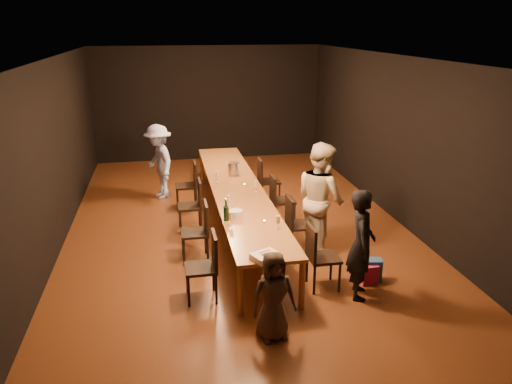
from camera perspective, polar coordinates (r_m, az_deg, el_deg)
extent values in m
plane|color=#431F10|center=(9.16, -2.14, -3.96)|extent=(10.00, 10.00, 0.00)
cube|color=black|center=(13.57, -5.45, 10.02)|extent=(6.00, 0.04, 3.00)
cube|color=black|center=(4.12, 8.33, -11.00)|extent=(6.00, 0.04, 3.00)
cube|color=black|center=(8.79, -22.04, 3.98)|extent=(0.04, 10.00, 3.00)
cube|color=black|center=(9.59, 15.85, 5.79)|extent=(0.04, 10.00, 3.00)
cube|color=silver|center=(8.47, -2.40, 15.12)|extent=(6.00, 10.00, 0.04)
cube|color=brown|center=(8.91, -2.20, 0.35)|extent=(0.90, 6.00, 0.05)
cylinder|color=brown|center=(6.38, -1.81, -11.19)|extent=(0.08, 0.08, 0.70)
cylinder|color=brown|center=(6.53, 5.26, -10.50)|extent=(0.08, 0.08, 0.70)
cylinder|color=brown|center=(11.73, -6.24, 2.87)|extent=(0.08, 0.08, 0.70)
cylinder|color=brown|center=(11.82, -2.36, 3.08)|extent=(0.08, 0.08, 0.70)
imported|color=black|center=(6.77, 11.95, -5.86)|extent=(0.50, 0.63, 1.52)
imported|color=beige|center=(7.94, 7.39, -0.74)|extent=(0.92, 1.05, 1.81)
imported|color=#9AB4EF|center=(10.65, -11.03, 3.42)|extent=(0.90, 1.15, 1.57)
imported|color=#392B20|center=(5.88, 2.00, -11.79)|extent=(0.57, 0.41, 1.09)
cube|color=#CB1E55|center=(7.36, 12.81, -9.20)|extent=(0.25, 0.16, 0.28)
cube|color=#265DA8|center=(7.44, 13.09, -8.68)|extent=(0.30, 0.23, 0.33)
cube|color=white|center=(6.23, 1.11, -7.38)|extent=(0.41, 0.37, 0.07)
cube|color=black|center=(6.19, 1.16, -7.17)|extent=(0.14, 0.12, 0.00)
cube|color=red|center=(6.27, 0.99, -6.80)|extent=(0.16, 0.10, 0.00)
cylinder|color=white|center=(7.52, -2.31, -2.51)|extent=(0.23, 0.23, 0.11)
cylinder|color=#AEADB2|center=(9.66, -2.60, 2.69)|extent=(0.27, 0.27, 0.24)
cylinder|color=#B2B7B2|center=(7.33, 0.96, -3.42)|extent=(0.05, 0.05, 0.03)
cylinder|color=#B2B7B2|center=(8.99, -1.34, 0.81)|extent=(0.05, 0.05, 0.03)
cylinder|color=#B2B7B2|center=(10.30, -2.59, 3.12)|extent=(0.05, 0.05, 0.03)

